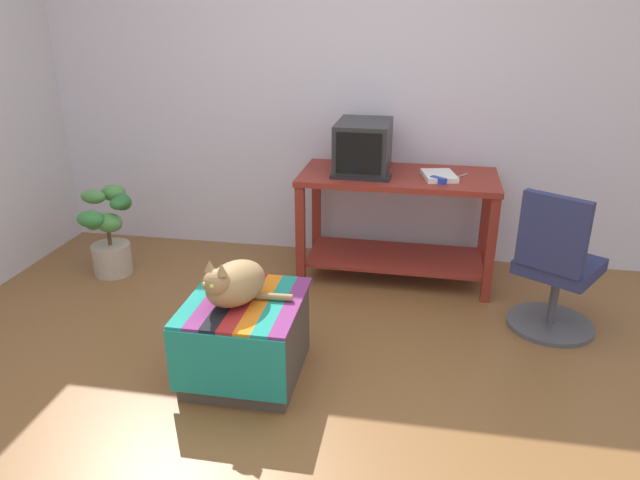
% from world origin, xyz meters
% --- Properties ---
extents(ground_plane, '(14.00, 14.00, 0.00)m').
position_xyz_m(ground_plane, '(0.00, 0.00, 0.00)').
color(ground_plane, brown).
extents(back_wall, '(8.00, 0.10, 2.60)m').
position_xyz_m(back_wall, '(0.00, 2.05, 1.30)').
color(back_wall, silver).
rests_on(back_wall, ground_plane).
extents(desk, '(1.36, 0.66, 0.77)m').
position_xyz_m(desk, '(0.39, 1.60, 0.52)').
color(desk, maroon).
rests_on(desk, ground_plane).
extents(tv_monitor, '(0.37, 0.50, 0.35)m').
position_xyz_m(tv_monitor, '(0.14, 1.64, 0.94)').
color(tv_monitor, '#28282B').
rests_on(tv_monitor, desk).
extents(keyboard, '(0.41, 0.17, 0.02)m').
position_xyz_m(keyboard, '(0.14, 1.46, 0.78)').
color(keyboard, black).
rests_on(keyboard, desk).
extents(book, '(0.26, 0.30, 0.03)m').
position_xyz_m(book, '(0.66, 1.55, 0.79)').
color(book, white).
rests_on(book, desk).
extents(ottoman_with_blanket, '(0.59, 0.66, 0.44)m').
position_xyz_m(ottoman_with_blanket, '(-0.31, 0.23, 0.22)').
color(ottoman_with_blanket, '#4C4238').
rests_on(ottoman_with_blanket, ground_plane).
extents(cat, '(0.46, 0.43, 0.28)m').
position_xyz_m(cat, '(-0.34, 0.19, 0.56)').
color(cat, '#9E7A4C').
rests_on(cat, ottoman_with_blanket).
extents(potted_plant, '(0.39, 0.42, 0.63)m').
position_xyz_m(potted_plant, '(-1.65, 1.27, 0.31)').
color(potted_plant, '#B7A893').
rests_on(potted_plant, ground_plane).
extents(office_chair, '(0.58, 0.58, 0.89)m').
position_xyz_m(office_chair, '(1.36, 0.99, 0.39)').
color(office_chair, '#4C4C51').
rests_on(office_chair, ground_plane).
extents(stapler, '(0.11, 0.10, 0.04)m').
position_xyz_m(stapler, '(0.66, 1.43, 0.79)').
color(stapler, '#2342B7').
rests_on(stapler, desk).
extents(pen, '(0.09, 0.12, 0.01)m').
position_xyz_m(pen, '(0.81, 1.62, 0.77)').
color(pen, '#B7B7BC').
rests_on(pen, desk).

